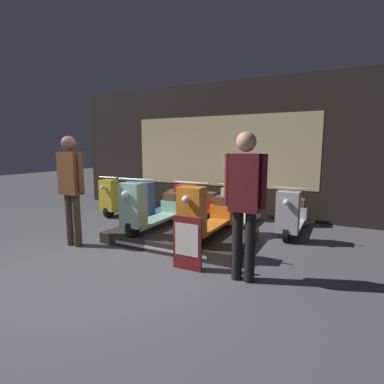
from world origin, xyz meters
name	(u,v)px	position (x,y,z in m)	size (l,w,h in m)	color
ground_plane	(112,269)	(0.00, 0.00, 0.00)	(30.00, 30.00, 0.00)	#4C4C51
shop_wall_back	(220,149)	(0.00, 3.97, 1.60)	(8.42, 0.09, 3.20)	#28231E
display_platform	(181,236)	(0.25, 1.52, 0.09)	(2.40, 1.52, 0.19)	#2D2823
scooter_display_left	(153,208)	(-0.29, 1.45, 0.55)	(0.54, 1.72, 0.97)	black
scooter_display_right	(207,214)	(0.79, 1.45, 0.55)	(0.54, 1.72, 0.97)	black
scooter_backrow_0	(125,198)	(-2.13, 2.90, 0.37)	(0.54, 1.72, 0.97)	black
scooter_backrow_1	(159,202)	(-1.11, 2.90, 0.37)	(0.54, 1.72, 0.97)	black
scooter_backrow_2	(197,205)	(-0.10, 2.90, 0.37)	(0.54, 1.72, 0.97)	black
scooter_backrow_3	(241,210)	(0.92, 2.90, 0.37)	(0.54, 1.72, 0.97)	black
scooter_backrow_4	(292,215)	(1.93, 2.90, 0.37)	(0.54, 1.72, 0.97)	black
person_left_browsing	(71,183)	(-1.24, 0.48, 1.07)	(0.54, 0.24, 1.83)	#473828
person_right_browsing	(245,196)	(1.71, 0.48, 1.07)	(0.52, 0.24, 1.83)	black
price_sign_board	(187,243)	(0.94, 0.45, 0.37)	(0.42, 0.04, 0.74)	maroon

